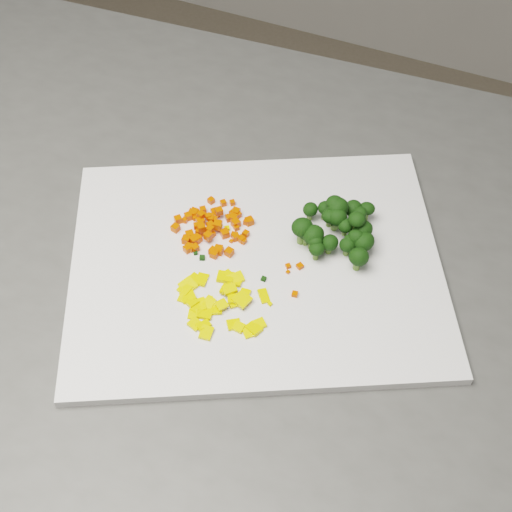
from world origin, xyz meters
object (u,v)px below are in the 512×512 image
at_px(cutting_board, 256,265).
at_px(pepper_pile, 229,293).
at_px(broccoli_pile, 340,221).
at_px(counter_block, 234,414).
at_px(carrot_pile, 213,222).

xyz_separation_m(cutting_board, pepper_pile, (-0.01, -0.05, 0.01)).
height_order(cutting_board, broccoli_pile, broccoli_pile).
height_order(counter_block, carrot_pile, carrot_pile).
bearing_deg(pepper_pile, carrot_pile, 124.78).
xyz_separation_m(cutting_board, broccoli_pile, (0.07, 0.07, 0.03)).
bearing_deg(broccoli_pile, cutting_board, -134.91).
bearing_deg(cutting_board, counter_block, 155.02).
bearing_deg(carrot_pile, cutting_board, -21.07).
bearing_deg(cutting_board, pepper_pile, -98.34).
distance_m(cutting_board, pepper_pile, 0.06).
xyz_separation_m(counter_block, carrot_pile, (-0.01, 0.00, 0.47)).
height_order(cutting_board, carrot_pile, carrot_pile).
height_order(cutting_board, pepper_pile, pepper_pile).
bearing_deg(pepper_pile, broccoli_pile, 57.92).
height_order(pepper_pile, broccoli_pile, broccoli_pile).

